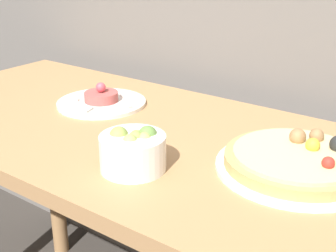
# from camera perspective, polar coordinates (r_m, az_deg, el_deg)

# --- Properties ---
(dining_table) EXTENTS (1.47, 0.64, 0.79)m
(dining_table) POSITION_cam_1_polar(r_m,az_deg,el_deg) (1.14, -2.81, -5.96)
(dining_table) COLOR #AD7F51
(dining_table) RESTS_ON ground_plane
(pizza_plate) EXTENTS (0.31, 0.31, 0.07)m
(pizza_plate) POSITION_cam_1_polar(r_m,az_deg,el_deg) (0.94, 15.50, -4.15)
(pizza_plate) COLOR silver
(pizza_plate) RESTS_ON dining_table
(tartare_plate) EXTENTS (0.24, 0.24, 0.06)m
(tartare_plate) POSITION_cam_1_polar(r_m,az_deg,el_deg) (1.28, -8.11, 3.06)
(tartare_plate) COLOR silver
(tartare_plate) RESTS_ON dining_table
(small_bowl) EXTENTS (0.13, 0.13, 0.08)m
(small_bowl) POSITION_cam_1_polar(r_m,az_deg,el_deg) (0.90, -4.26, -2.97)
(small_bowl) COLOR white
(small_bowl) RESTS_ON dining_table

